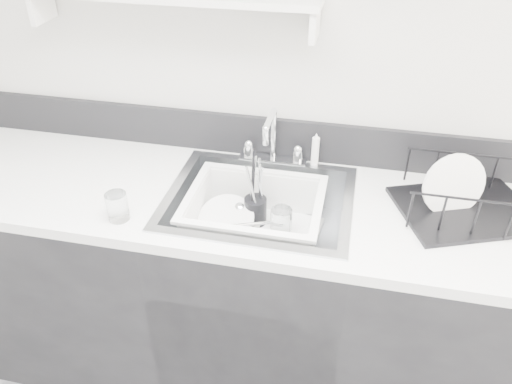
% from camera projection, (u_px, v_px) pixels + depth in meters
% --- Properties ---
extents(room_shell, '(3.50, 3.00, 2.60)m').
position_uv_depth(room_shell, '(131.00, 64.00, 0.64)').
color(room_shell, silver).
rests_on(room_shell, ground).
extents(counter_run, '(3.20, 0.62, 0.92)m').
position_uv_depth(counter_run, '(259.00, 293.00, 1.98)').
color(counter_run, black).
rests_on(counter_run, ground).
extents(backsplash, '(3.20, 0.02, 0.16)m').
position_uv_depth(backsplash, '(275.00, 138.00, 1.92)').
color(backsplash, black).
rests_on(backsplash, counter_run).
extents(sink, '(0.64, 0.52, 0.20)m').
position_uv_depth(sink, '(259.00, 219.00, 1.77)').
color(sink, silver).
rests_on(sink, counter_run).
extents(faucet, '(0.26, 0.18, 0.23)m').
position_uv_depth(faucet, '(273.00, 149.00, 1.88)').
color(faucet, silver).
rests_on(faucet, counter_run).
extents(side_sprayer, '(0.03, 0.03, 0.14)m').
position_uv_depth(side_sprayer, '(315.00, 150.00, 1.86)').
color(side_sprayer, white).
rests_on(side_sprayer, counter_run).
extents(wash_tub, '(0.51, 0.43, 0.18)m').
position_uv_depth(wash_tub, '(255.00, 218.00, 1.76)').
color(wash_tub, white).
rests_on(wash_tub, sink).
extents(plate_stack, '(0.25, 0.24, 0.10)m').
position_uv_depth(plate_stack, '(229.00, 225.00, 1.80)').
color(plate_stack, white).
rests_on(plate_stack, wash_tub).
extents(utensil_cup, '(0.08, 0.08, 0.28)m').
position_uv_depth(utensil_cup, '(255.00, 208.00, 1.83)').
color(utensil_cup, black).
rests_on(utensil_cup, wash_tub).
extents(ladle, '(0.22, 0.26, 0.07)m').
position_uv_depth(ladle, '(247.00, 224.00, 1.79)').
color(ladle, silver).
rests_on(ladle, wash_tub).
extents(tumbler_in_tub, '(0.10, 0.10, 0.11)m').
position_uv_depth(tumbler_in_tub, '(281.00, 222.00, 1.77)').
color(tumbler_in_tub, white).
rests_on(tumbler_in_tub, wash_tub).
extents(tumbler_counter, '(0.07, 0.07, 0.10)m').
position_uv_depth(tumbler_counter, '(117.00, 207.00, 1.60)').
color(tumbler_counter, white).
rests_on(tumbler_counter, counter_run).
extents(dish_rack, '(0.52, 0.46, 0.15)m').
position_uv_depth(dish_rack, '(470.00, 193.00, 1.62)').
color(dish_rack, black).
rests_on(dish_rack, counter_run).
extents(bowl_small, '(0.11, 0.11, 0.03)m').
position_uv_depth(bowl_small, '(271.00, 246.00, 1.72)').
color(bowl_small, white).
rests_on(bowl_small, wash_tub).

